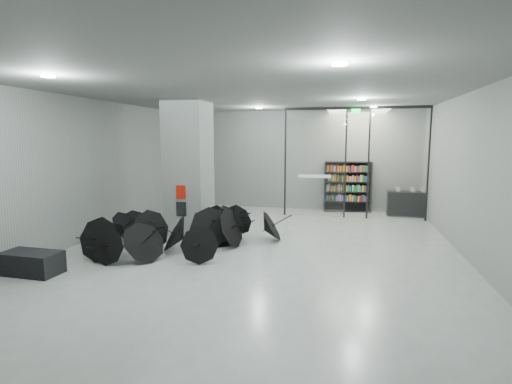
% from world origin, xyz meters
% --- Properties ---
extents(room, '(14.00, 14.02, 4.01)m').
position_xyz_m(room, '(0.00, 0.00, 2.84)').
color(room, gray).
rests_on(room, ground).
extents(column, '(1.20, 1.20, 4.00)m').
position_xyz_m(column, '(-2.50, 2.00, 2.00)').
color(column, slate).
rests_on(column, ground).
extents(fire_cabinet, '(0.28, 0.04, 0.38)m').
position_xyz_m(fire_cabinet, '(-2.50, 1.38, 1.35)').
color(fire_cabinet, '#A50A07').
rests_on(fire_cabinet, column).
extents(info_panel, '(0.30, 0.03, 0.42)m').
position_xyz_m(info_panel, '(-2.50, 1.38, 0.85)').
color(info_panel, black).
rests_on(info_panel, column).
extents(exit_sign, '(0.30, 0.06, 0.15)m').
position_xyz_m(exit_sign, '(2.40, 5.30, 3.82)').
color(exit_sign, '#0CE533').
rests_on(exit_sign, room).
extents(glass_partition, '(5.06, 0.08, 4.00)m').
position_xyz_m(glass_partition, '(2.39, 5.50, 2.18)').
color(glass_partition, silver).
rests_on(glass_partition, ground).
extents(bench, '(1.51, 0.68, 0.48)m').
position_xyz_m(bench, '(-4.50, -2.24, 0.24)').
color(bench, black).
rests_on(bench, ground).
extents(bookshelf, '(1.83, 0.60, 1.98)m').
position_xyz_m(bookshelf, '(2.20, 6.75, 0.99)').
color(bookshelf, black).
rests_on(bookshelf, ground).
extents(shop_counter, '(1.56, 0.66, 0.93)m').
position_xyz_m(shop_counter, '(4.45, 6.30, 0.46)').
color(shop_counter, black).
rests_on(shop_counter, ground).
extents(umbrella_cluster, '(5.14, 3.85, 1.32)m').
position_xyz_m(umbrella_cluster, '(-1.98, 0.51, 0.31)').
color(umbrella_cluster, black).
rests_on(umbrella_cluster, ground).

